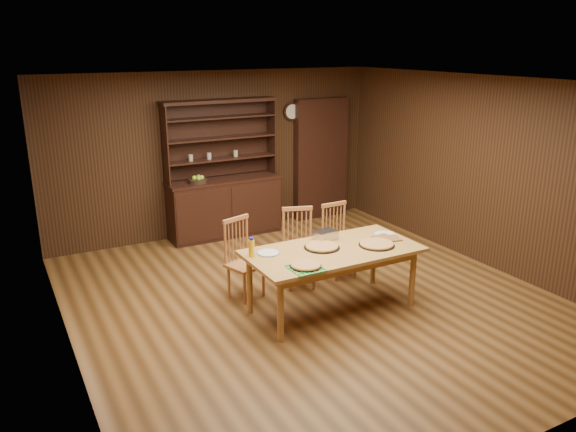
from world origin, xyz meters
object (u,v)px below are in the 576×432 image
chair_left (242,255)px  chair_center (298,244)px  dining_table (333,255)px  chair_right (337,237)px  juice_bottle (252,248)px  china_hutch (224,200)px

chair_left → chair_center: bearing=-18.3°
dining_table → chair_right: bearing=53.8°
chair_right → juice_bottle: size_ratio=4.44×
chair_left → juice_bottle: size_ratio=4.50×
china_hutch → dining_table: size_ratio=1.09×
china_hutch → chair_right: (0.71, -2.22, -0.08)m
dining_table → chair_center: (0.03, 0.84, -0.14)m
chair_center → juice_bottle: (-0.94, -0.61, 0.32)m
china_hutch → chair_left: 2.33m
dining_table → juice_bottle: (-0.91, 0.24, 0.18)m
chair_left → juice_bottle: chair_left is taller
dining_table → juice_bottle: bearing=165.4°
china_hutch → dining_table: (0.08, -3.09, 0.08)m
china_hutch → chair_right: bearing=-72.2°
chair_right → chair_center: bearing=-179.4°
chair_left → chair_right: bearing=-16.9°
dining_table → chair_left: size_ratio=2.01×
chair_center → chair_right: bearing=21.3°
juice_bottle → chair_left: bearing=76.5°
china_hutch → chair_left: (-0.69, -2.23, -0.07)m
chair_left → chair_center: (0.79, -0.01, 0.01)m
china_hutch → chair_center: 2.25m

